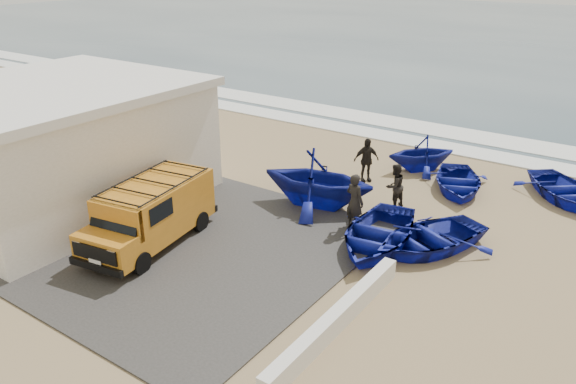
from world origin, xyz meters
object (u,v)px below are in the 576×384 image
Objects in this scene: building at (54,144)px; boat_far_right at (564,190)px; van at (151,211)px; boat_mid_right at (458,182)px; boat_near_right at (428,237)px; boat_near_left at (377,234)px; fisherman_front at (355,202)px; parapet at (337,319)px; fisherman_back at (366,160)px; boat_mid_left at (318,179)px; boat_far_left at (421,153)px; fisherman_middle at (395,186)px.

boat_far_right is at bearing 34.49° from building.
van reaches higher than boat_mid_right.
boat_near_right is at bearing -152.37° from boat_far_right.
boat_mid_right is (0.52, 5.83, -0.06)m from boat_near_left.
fisherman_front reaches higher than boat_near_right.
fisherman_back reaches higher than parapet.
van is 8.66m from boat_near_right.
building is 18.88m from boat_far_right.
van is at bearing -4.96° from building.
van is at bearing 141.87° from boat_mid_left.
boat_near_right is at bearing 23.06° from van.
boat_far_left is 1.63× the size of fisherman_back.
van is at bearing -155.83° from boat_near_left.
boat_near_left is 2.19× the size of fisherman_front.
parapet is 5.62m from fisherman_front.
boat_near_right is 2.42× the size of fisherman_middle.
building is 2.30× the size of boat_mid_left.
fisherman_front is at bearing -123.44° from boat_mid_left.
boat_mid_right is at bearing 47.29° from van.
boat_near_right is 1.10× the size of boat_mid_right.
building is at bearing -92.11° from boat_far_left.
boat_mid_right is 1.88× the size of fisherman_front.
parapet is 5.11m from boat_near_right.
boat_near_left is 1.57m from boat_near_right.
boat_far_left reaches higher than boat_far_right.
boat_near_right is 7.06m from boat_far_left.
parapet is 2.05× the size of boat_far_left.
fisherman_middle is at bearing -84.18° from fisherman_front.
fisherman_front reaches higher than parapet.
boat_far_left is 0.76× the size of boat_far_right.
fisherman_back is at bearing 61.37° from van.
boat_far_right is (2.70, 6.54, -0.02)m from boat_near_right.
parapet is 4.50m from boat_near_left.
fisherman_back is (3.06, 8.55, -0.20)m from van.
boat_near_right is at bearing 86.70° from parapet.
building is 11.82m from fisherman_back.
building is 9.64m from boat_mid_left.
fisherman_front reaches higher than boat_far_right.
fisherman_middle is (0.69, -4.13, 0.05)m from boat_far_left.
fisherman_back is at bearing 163.15° from boat_near_right.
fisherman_middle reaches higher than boat_mid_right.
boat_mid_left is at bearing -163.61° from boat_near_right.
parapet is (12.50, -1.00, -1.89)m from building.
fisherman_middle is at bearing -68.04° from boat_mid_left.
fisherman_back is (-3.97, 9.08, 0.62)m from parapet.
boat_near_left reaches higher than boat_near_right.
boat_near_right is (1.38, 0.74, -0.03)m from boat_near_left.
boat_far_left is at bearing 46.82° from building.
boat_mid_right is 1.24× the size of boat_far_left.
building is at bearing -136.06° from boat_near_right.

